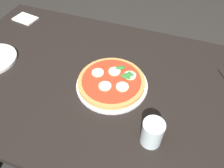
{
  "coord_description": "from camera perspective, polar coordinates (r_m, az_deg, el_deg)",
  "views": [
    {
      "loc": [
        -0.27,
        0.61,
        1.5
      ],
      "look_at": [
        -0.05,
        0.01,
        0.78
      ],
      "focal_mm": 35.75,
      "sensor_mm": 36.0,
      "label": 1
    }
  ],
  "objects": [
    {
      "name": "ground_plane",
      "position": [
        1.64,
        -1.68,
        -17.81
      ],
      "size": [
        6.0,
        6.0,
        0.0
      ],
      "primitive_type": "plane",
      "color": "#2D2B28"
    },
    {
      "name": "dining_table",
      "position": [
        1.06,
        -2.46,
        -2.9
      ],
      "size": [
        1.49,
        0.89,
        0.77
      ],
      "color": "black",
      "rests_on": "ground_plane"
    },
    {
      "name": "serving_tray",
      "position": [
        0.96,
        -0.0,
        -0.16
      ],
      "size": [
        0.31,
        0.31,
        0.01
      ],
      "primitive_type": "cylinder",
      "color": "silver",
      "rests_on": "dining_table"
    },
    {
      "name": "pizza",
      "position": [
        0.95,
        -0.1,
        0.73
      ],
      "size": [
        0.29,
        0.29,
        0.03
      ],
      "color": "tan",
      "rests_on": "serving_tray"
    },
    {
      "name": "napkin",
      "position": [
        1.46,
        -21.3,
        15.3
      ],
      "size": [
        0.14,
        0.11,
        0.01
      ],
      "primitive_type": "cube",
      "rotation": [
        0.0,
        0.0,
        -0.16
      ],
      "color": "white",
      "rests_on": "dining_table"
    },
    {
      "name": "glass_cup",
      "position": [
        0.78,
        10.25,
        -12.19
      ],
      "size": [
        0.08,
        0.08,
        0.11
      ],
      "primitive_type": "cylinder",
      "color": "silver",
      "rests_on": "dining_table"
    }
  ]
}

